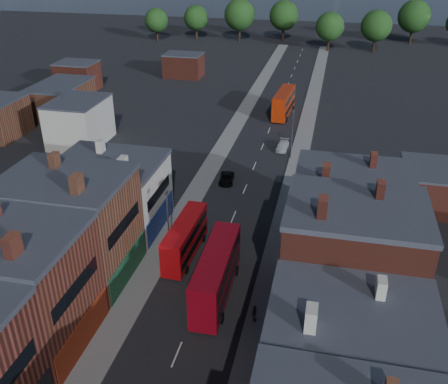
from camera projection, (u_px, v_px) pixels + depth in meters
The scene contains 10 objects.
pavement_west at pixel (204, 178), 73.68m from camera, with size 3.00×200.00×0.12m, color gray.
pavement_east at pixel (292, 187), 71.13m from camera, with size 3.00×200.00×0.12m, color gray.
lamp_post_2 at pixel (168, 220), 53.99m from camera, with size 0.25×0.70×8.12m.
lamp_post_3 at pixel (292, 131), 77.87m from camera, with size 0.25×0.70×8.12m.
bus_0 at pixel (185, 238), 55.16m from camera, with size 2.74×9.97×4.28m.
bus_1 at pixel (216, 273), 48.78m from camera, with size 3.13×11.79×5.07m.
bus_2 at pixel (284, 103), 97.72m from camera, with size 3.45×11.48×4.89m.
car_2 at pixel (227, 178), 72.38m from camera, with size 1.99×4.31×1.20m, color black.
car_3 at pixel (283, 146), 83.24m from camera, with size 1.79×4.40×1.28m, color white.
ped_3 at pixel (254, 313), 46.25m from camera, with size 1.02×0.46×1.74m, color #625B54.
Camera 1 is at (10.97, -13.94, 32.43)m, focal length 40.00 mm.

